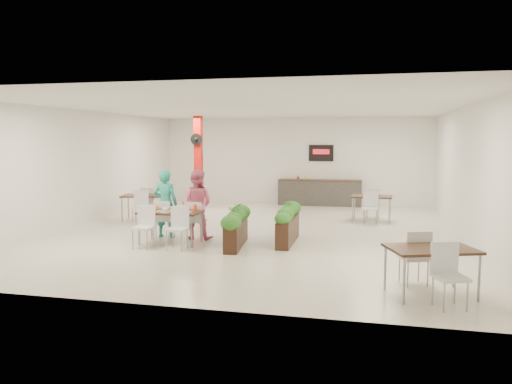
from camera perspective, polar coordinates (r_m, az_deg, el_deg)
ground at (r=13.03m, az=0.34°, el=-4.56°), size 12.00×12.00×0.00m
room_shell at (r=12.82m, az=0.34°, el=4.29°), size 10.10×12.10×3.22m
red_column at (r=17.32m, az=-6.60°, el=3.49°), size 0.40×0.41×3.20m
service_counter at (r=18.34m, az=7.30°, el=0.01°), size 3.00×0.64×2.20m
main_table at (r=11.65m, az=-9.79°, el=-2.74°), size 1.40×1.63×0.92m
diner_man at (r=12.37m, az=-10.30°, el=-1.33°), size 0.61×0.40×1.67m
diner_woman at (r=12.08m, az=-6.81°, el=-1.41°), size 0.82×0.64×1.68m
planter_left at (r=11.23m, az=-2.29°, el=-3.68°), size 0.57×1.87×0.98m
planter_right at (r=11.60m, az=3.67°, el=-3.42°), size 0.42×1.88×0.98m
side_table_a at (r=15.24m, az=-12.63°, el=-0.75°), size 1.45×1.67×0.92m
side_table_b at (r=15.02m, az=13.08°, el=-0.90°), size 1.20×1.64×0.92m
side_table_c at (r=8.13m, az=19.38°, el=-6.83°), size 1.49×1.67×0.92m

